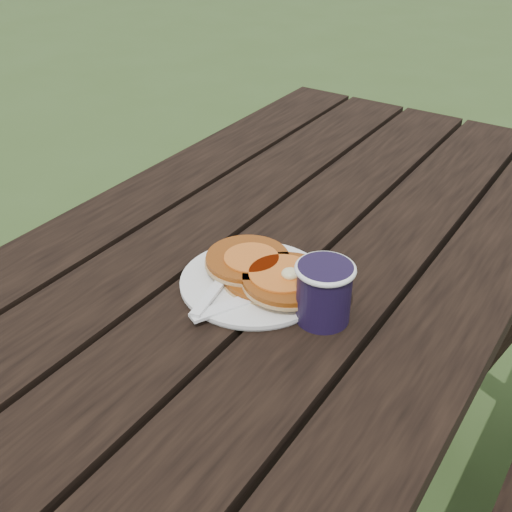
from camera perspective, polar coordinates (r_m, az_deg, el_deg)
The scene contains 6 objects.
picnic_table at distance 1.21m, azimuth -2.78°, elevation -18.14°, with size 1.36×1.80×0.75m.
plate at distance 0.95m, azimuth -0.14°, elevation -2.41°, with size 0.21×0.21×0.01m, color white.
pancake_stack at distance 0.94m, azimuth 1.10°, elevation -1.42°, with size 0.21×0.14×0.04m.
knife at distance 0.91m, azimuth -0.64°, elevation -3.83°, with size 0.02×0.18×0.01m, color white.
fork at distance 0.91m, azimuth -3.97°, elevation -3.34°, with size 0.03×0.16×0.01m, color white, non-canonical shape.
coffee_cup at distance 0.87m, azimuth 6.07°, elevation -2.94°, with size 0.08×0.08×0.09m.
Camera 1 is at (0.47, -0.61, 1.30)m, focal length 45.00 mm.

